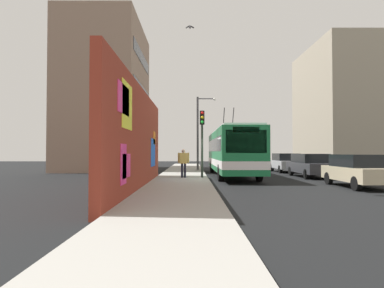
% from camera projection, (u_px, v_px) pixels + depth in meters
% --- Properties ---
extents(ground_plane, '(80.00, 80.00, 0.00)m').
position_uv_depth(ground_plane, '(209.00, 181.00, 18.83)').
color(ground_plane, black).
extents(sidewalk_slab, '(48.00, 3.20, 0.15)m').
position_uv_depth(sidewalk_slab, '(181.00, 180.00, 18.83)').
color(sidewalk_slab, '#9E9B93').
rests_on(sidewalk_slab, ground_plane).
extents(graffiti_wall, '(13.52, 0.32, 4.56)m').
position_uv_depth(graffiti_wall, '(140.00, 139.00, 14.63)').
color(graffiti_wall, maroon).
rests_on(graffiti_wall, ground_plane).
extents(building_far_left, '(10.92, 6.79, 13.90)m').
position_uv_depth(building_far_left, '(107.00, 98.00, 31.36)').
color(building_far_left, gray).
rests_on(building_far_left, ground_plane).
extents(building_far_right, '(12.28, 9.14, 13.61)m').
position_uv_depth(building_far_right, '(349.00, 107.00, 36.99)').
color(building_far_right, '#9E937F').
rests_on(building_far_right, ground_plane).
extents(city_bus, '(12.47, 2.51, 5.00)m').
position_uv_depth(city_bus, '(231.00, 151.00, 22.76)').
color(city_bus, '#19723F').
rests_on(city_bus, ground_plane).
extents(parked_car_champagne, '(4.32, 1.81, 1.58)m').
position_uv_depth(parked_car_champagne, '(357.00, 170.00, 15.62)').
color(parked_car_champagne, '#C6B793').
rests_on(parked_car_champagne, ground_plane).
extents(parked_car_dark_gray, '(4.84, 1.85, 1.58)m').
position_uv_depth(parked_car_dark_gray, '(310.00, 165.00, 21.82)').
color(parked_car_dark_gray, '#38383D').
rests_on(parked_car_dark_gray, ground_plane).
extents(parked_car_silver, '(4.16, 1.95, 1.58)m').
position_uv_depth(parked_car_silver, '(286.00, 162.00, 27.39)').
color(parked_car_silver, '#B7B7BC').
rests_on(parked_car_silver, ground_plane).
extents(pedestrian_midblock, '(0.23, 0.69, 1.73)m').
position_uv_depth(pedestrian_midblock, '(184.00, 161.00, 19.63)').
color(pedestrian_midblock, '#1E1E2D').
rests_on(pedestrian_midblock, sidewalk_slab).
extents(traffic_light, '(0.49, 0.28, 4.08)m').
position_uv_depth(traffic_light, '(202.00, 132.00, 19.76)').
color(traffic_light, '#2D382D').
rests_on(traffic_light, sidewalk_slab).
extents(street_lamp, '(0.44, 1.71, 6.38)m').
position_uv_depth(street_lamp, '(200.00, 128.00, 28.38)').
color(street_lamp, '#4C4C51').
rests_on(street_lamp, sidewalk_slab).
extents(flying_pigeons, '(7.81, 1.22, 0.92)m').
position_uv_depth(flying_pigeons, '(196.00, 7.00, 17.17)').
color(flying_pigeons, gray).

